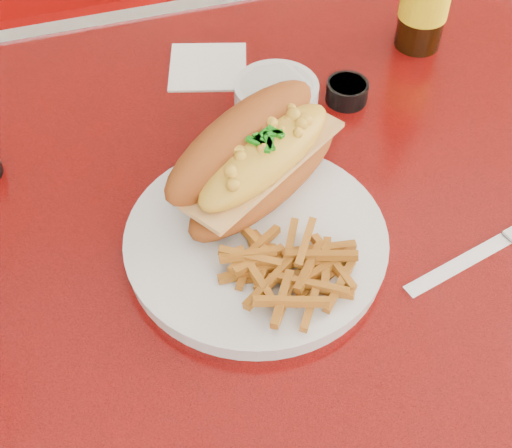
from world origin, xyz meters
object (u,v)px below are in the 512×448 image
object	(u,v)px
dinner_plate	(256,242)
knife	(499,242)
booth_bench_far	(189,87)
sauce_cup_right	(347,91)
diner_table	(318,265)
mac_hoagie	(257,157)
fork	(290,193)
gravy_ramekin	(276,102)

from	to	relation	value
dinner_plate	knife	world-z (taller)	dinner_plate
booth_bench_far	sauce_cup_right	xyz separation A→B (m)	(0.08, -0.68, 0.50)
knife	diner_table	bearing A→B (deg)	120.72
booth_bench_far	mac_hoagie	bearing A→B (deg)	-96.03
diner_table	dinner_plate	size ratio (longest dim) A/B	4.30
knife	mac_hoagie	bearing A→B (deg)	133.60
sauce_cup_right	fork	bearing A→B (deg)	-130.83
fork	gravy_ramekin	world-z (taller)	gravy_ramekin
gravy_ramekin	dinner_plate	bearing A→B (deg)	-114.20
mac_hoagie	sauce_cup_right	bearing A→B (deg)	5.67
diner_table	gravy_ramekin	bearing A→B (deg)	101.82
booth_bench_far	gravy_ramekin	distance (m)	0.86
diner_table	mac_hoagie	size ratio (longest dim) A/B	4.84
booth_bench_far	mac_hoagie	distance (m)	0.98
diner_table	mac_hoagie	bearing A→B (deg)	179.44
diner_table	gravy_ramekin	distance (m)	0.23
diner_table	sauce_cup_right	distance (m)	0.23
gravy_ramekin	fork	bearing A→B (deg)	-102.29
fork	sauce_cup_right	world-z (taller)	sauce_cup_right
diner_table	dinner_plate	distance (m)	0.22
dinner_plate	diner_table	bearing A→B (deg)	33.02
fork	gravy_ramekin	bearing A→B (deg)	-31.89
diner_table	gravy_ramekin	size ratio (longest dim) A/B	10.92
knife	gravy_ramekin	bearing A→B (deg)	108.51
gravy_ramekin	knife	bearing A→B (deg)	-57.30
diner_table	sauce_cup_right	xyz separation A→B (m)	(0.08, 0.13, 0.18)
fork	sauce_cup_right	distance (m)	0.20
diner_table	booth_bench_far	bearing A→B (deg)	90.00
booth_bench_far	knife	bearing A→B (deg)	-81.52
gravy_ramekin	booth_bench_far	bearing A→B (deg)	87.98
fork	gravy_ramekin	xyz separation A→B (m)	(0.03, 0.14, 0.01)
mac_hoagie	knife	distance (m)	0.28
gravy_ramekin	diner_table	bearing A→B (deg)	-78.18
fork	gravy_ramekin	distance (m)	0.14
booth_bench_far	diner_table	bearing A→B (deg)	-90.00
fork	knife	xyz separation A→B (m)	(0.20, -0.12, -0.02)
mac_hoagie	sauce_cup_right	xyz separation A→B (m)	(0.16, 0.13, -0.05)
dinner_plate	mac_hoagie	bearing A→B (deg)	71.98
diner_table	knife	bearing A→B (deg)	-45.09
dinner_plate	knife	size ratio (longest dim) A/B	1.35
knife	fork	bearing A→B (deg)	134.33
booth_bench_far	fork	xyz separation A→B (m)	(-0.05, -0.83, 0.50)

